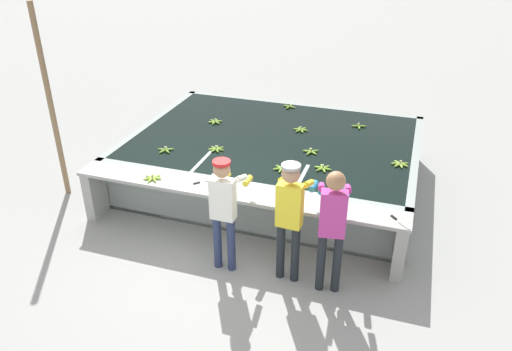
% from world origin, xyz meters
% --- Properties ---
extents(ground_plane, '(80.00, 80.00, 0.00)m').
position_xyz_m(ground_plane, '(0.00, 0.00, 0.00)').
color(ground_plane, '#999993').
rests_on(ground_plane, ground).
extents(wash_tank, '(4.88, 3.59, 0.87)m').
position_xyz_m(wash_tank, '(-0.00, 2.24, 0.43)').
color(wash_tank, gray).
rests_on(wash_tank, ground).
extents(work_ledge, '(4.88, 0.45, 0.87)m').
position_xyz_m(work_ledge, '(0.00, 0.23, 0.63)').
color(work_ledge, '#9E9E99').
rests_on(work_ledge, ground).
extents(worker_0, '(0.41, 0.72, 1.64)m').
position_xyz_m(worker_0, '(0.09, -0.34, 0.99)').
color(worker_0, navy).
rests_on(worker_0, ground).
extents(worker_1, '(0.43, 0.73, 1.70)m').
position_xyz_m(worker_1, '(0.96, -0.29, 1.03)').
color(worker_1, '#1E2328').
rests_on(worker_1, ground).
extents(worker_2, '(0.48, 0.74, 1.71)m').
position_xyz_m(worker_2, '(1.50, -0.34, 1.03)').
color(worker_2, '#1E2328').
rests_on(worker_2, ground).
extents(banana_bunch_floating_0, '(0.28, 0.28, 0.08)m').
position_xyz_m(banana_bunch_floating_0, '(-0.14, 3.75, 0.88)').
color(banana_bunch_floating_0, '#7FAD33').
rests_on(banana_bunch_floating_0, wash_tank).
extents(banana_bunch_floating_1, '(0.28, 0.28, 0.08)m').
position_xyz_m(banana_bunch_floating_1, '(1.34, 3.16, 0.88)').
color(banana_bunch_floating_1, '#7FAD33').
rests_on(banana_bunch_floating_1, wash_tank).
extents(banana_bunch_floating_2, '(0.26, 0.28, 0.08)m').
position_xyz_m(banana_bunch_floating_2, '(-1.53, 1.12, 0.88)').
color(banana_bunch_floating_2, '#75A333').
rests_on(banana_bunch_floating_2, wash_tank).
extents(banana_bunch_floating_3, '(0.28, 0.27, 0.08)m').
position_xyz_m(banana_bunch_floating_3, '(1.06, 1.30, 0.88)').
color(banana_bunch_floating_3, '#7FAD33').
rests_on(banana_bunch_floating_3, wash_tank).
extents(banana_bunch_floating_4, '(0.26, 0.28, 0.08)m').
position_xyz_m(banana_bunch_floating_4, '(-1.24, 2.53, 0.88)').
color(banana_bunch_floating_4, '#7FAD33').
rests_on(banana_bunch_floating_4, wash_tank).
extents(banana_bunch_floating_5, '(0.26, 0.28, 0.08)m').
position_xyz_m(banana_bunch_floating_5, '(0.46, 1.09, 0.88)').
color(banana_bunch_floating_5, '#7FAD33').
rests_on(banana_bunch_floating_5, wash_tank).
extents(banana_bunch_floating_6, '(0.28, 0.28, 0.08)m').
position_xyz_m(banana_bunch_floating_6, '(-0.76, 1.42, 0.88)').
color(banana_bunch_floating_6, '#75A333').
rests_on(banana_bunch_floating_6, wash_tank).
extents(banana_bunch_floating_7, '(0.28, 0.26, 0.08)m').
position_xyz_m(banana_bunch_floating_7, '(0.37, 2.66, 0.88)').
color(banana_bunch_floating_7, '#7FAD33').
rests_on(banana_bunch_floating_7, wash_tank).
extents(banana_bunch_floating_8, '(0.28, 0.28, 0.08)m').
position_xyz_m(banana_bunch_floating_8, '(2.16, 1.82, 0.88)').
color(banana_bunch_floating_8, '#93BC3D').
rests_on(banana_bunch_floating_8, wash_tank).
extents(banana_bunch_floating_9, '(0.27, 0.28, 0.08)m').
position_xyz_m(banana_bunch_floating_9, '(0.75, 1.82, 0.88)').
color(banana_bunch_floating_9, '#7FAD33').
rests_on(banana_bunch_floating_9, wash_tank).
extents(banana_bunch_ledge_0, '(0.28, 0.28, 0.08)m').
position_xyz_m(banana_bunch_ledge_0, '(-1.25, 0.18, 0.88)').
color(banana_bunch_ledge_0, '#93BC3D').
rests_on(banana_bunch_ledge_0, work_ledge).
extents(knife_0, '(0.26, 0.28, 0.02)m').
position_xyz_m(knife_0, '(-0.53, 0.32, 0.87)').
color(knife_0, silver).
rests_on(knife_0, work_ledge).
extents(knife_1, '(0.27, 0.27, 0.02)m').
position_xyz_m(knife_1, '(2.25, 0.18, 0.87)').
color(knife_1, silver).
rests_on(knife_1, work_ledge).
extents(support_post_left, '(0.09, 0.09, 3.20)m').
position_xyz_m(support_post_left, '(-3.27, 0.69, 1.60)').
color(support_post_left, '#846647').
rests_on(support_post_left, ground).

